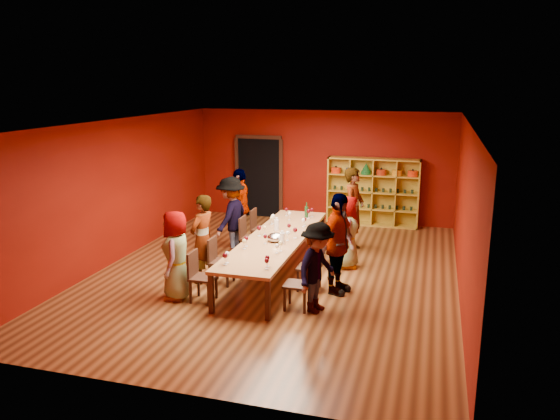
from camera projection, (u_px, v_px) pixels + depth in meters
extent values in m
cube|color=#562F16|center=(277.00, 273.00, 11.00)|extent=(7.10, 9.10, 0.02)
cube|color=#6A0D05|center=(323.00, 166.00, 14.86)|extent=(7.10, 0.02, 3.00)
cube|color=#6A0D05|center=(169.00, 279.00, 6.43)|extent=(7.10, 0.02, 3.00)
cube|color=#6A0D05|center=(118.00, 190.00, 11.59)|extent=(0.02, 9.10, 3.00)
cube|color=#6A0D05|center=(465.00, 212.00, 9.71)|extent=(0.02, 9.10, 3.00)
cube|color=white|center=(276.00, 122.00, 10.30)|extent=(7.10, 9.10, 0.02)
cube|color=#A26F43|center=(277.00, 238.00, 10.83)|extent=(1.10, 4.50, 0.06)
cube|color=black|center=(211.00, 294.00, 9.02)|extent=(0.08, 0.08, 0.69)
cube|color=black|center=(282.00, 227.00, 13.08)|extent=(0.08, 0.08, 0.69)
cube|color=black|center=(268.00, 300.00, 8.75)|extent=(0.08, 0.08, 0.69)
cube|color=black|center=(322.00, 230.00, 12.81)|extent=(0.08, 0.08, 0.69)
cube|color=black|center=(260.00, 178.00, 15.37)|extent=(1.20, 0.14, 2.20)
cube|color=black|center=(258.00, 137.00, 15.04)|extent=(1.32, 0.06, 0.10)
cube|color=black|center=(237.00, 177.00, 15.48)|extent=(0.10, 0.06, 2.20)
cube|color=black|center=(281.00, 179.00, 15.13)|extent=(0.10, 0.06, 2.20)
cube|color=gold|center=(329.00, 190.00, 14.73)|extent=(0.04, 0.40, 1.80)
cube|color=gold|center=(419.00, 195.00, 14.10)|extent=(0.04, 0.40, 1.80)
cube|color=gold|center=(374.00, 159.00, 14.21)|extent=(2.40, 0.40, 0.04)
cube|color=gold|center=(371.00, 224.00, 14.62)|extent=(2.40, 0.40, 0.04)
cube|color=gold|center=(374.00, 191.00, 14.59)|extent=(2.40, 0.02, 1.80)
cube|color=gold|center=(372.00, 209.00, 14.52)|extent=(2.36, 0.38, 0.03)
cube|color=gold|center=(373.00, 192.00, 14.41)|extent=(2.36, 0.38, 0.03)
cube|color=gold|center=(373.00, 175.00, 14.31)|extent=(2.36, 0.38, 0.03)
cube|color=gold|center=(350.00, 191.00, 14.57)|extent=(0.03, 0.38, 1.76)
cube|color=gold|center=(373.00, 192.00, 14.41)|extent=(0.03, 0.38, 1.76)
cube|color=gold|center=(396.00, 193.00, 14.25)|extent=(0.03, 0.38, 1.76)
cylinder|color=#F2390E|center=(336.00, 170.00, 14.55)|extent=(0.26, 0.26, 0.15)
sphere|color=black|center=(336.00, 167.00, 14.53)|extent=(0.05, 0.05, 0.05)
cylinder|color=navy|center=(351.00, 171.00, 14.45)|extent=(0.26, 0.26, 0.15)
sphere|color=black|center=(351.00, 167.00, 14.43)|extent=(0.05, 0.05, 0.05)
cylinder|color=#18612B|center=(366.00, 173.00, 14.35)|extent=(0.26, 0.26, 0.08)
cone|color=#18612B|center=(366.00, 167.00, 14.31)|extent=(0.24, 0.24, 0.22)
cylinder|color=#A82D13|center=(381.00, 172.00, 14.23)|extent=(0.26, 0.26, 0.15)
sphere|color=black|center=(381.00, 169.00, 14.21)|extent=(0.05, 0.05, 0.05)
cylinder|color=#F0A41C|center=(397.00, 173.00, 14.13)|extent=(0.26, 0.26, 0.15)
sphere|color=black|center=(397.00, 169.00, 14.10)|extent=(0.05, 0.05, 0.05)
cylinder|color=#F2390E|center=(413.00, 174.00, 14.02)|extent=(0.26, 0.26, 0.15)
sphere|color=black|center=(413.00, 170.00, 14.00)|extent=(0.05, 0.05, 0.05)
cylinder|color=black|center=(334.00, 204.00, 14.78)|extent=(0.07, 0.07, 0.10)
cylinder|color=black|center=(341.00, 204.00, 14.73)|extent=(0.07, 0.07, 0.10)
cylinder|color=black|center=(348.00, 205.00, 14.68)|extent=(0.07, 0.07, 0.10)
cylinder|color=black|center=(355.00, 205.00, 14.63)|extent=(0.07, 0.07, 0.10)
cylinder|color=black|center=(362.00, 206.00, 14.58)|extent=(0.07, 0.07, 0.10)
cylinder|color=black|center=(369.00, 206.00, 14.53)|extent=(0.07, 0.07, 0.10)
cylinder|color=black|center=(376.00, 206.00, 14.48)|extent=(0.07, 0.07, 0.10)
cylinder|color=black|center=(383.00, 207.00, 14.43)|extent=(0.07, 0.07, 0.10)
cylinder|color=black|center=(390.00, 207.00, 14.38)|extent=(0.07, 0.07, 0.10)
cylinder|color=black|center=(397.00, 208.00, 14.33)|extent=(0.07, 0.07, 0.10)
cylinder|color=black|center=(404.00, 208.00, 14.28)|extent=(0.07, 0.07, 0.10)
cylinder|color=black|center=(411.00, 209.00, 14.23)|extent=(0.07, 0.07, 0.10)
cylinder|color=black|center=(335.00, 188.00, 14.67)|extent=(0.07, 0.07, 0.10)
cylinder|color=black|center=(342.00, 188.00, 14.62)|extent=(0.07, 0.07, 0.10)
cylinder|color=black|center=(348.00, 188.00, 14.57)|extent=(0.07, 0.07, 0.10)
cylinder|color=black|center=(355.00, 189.00, 14.52)|extent=(0.07, 0.07, 0.10)
cylinder|color=black|center=(362.00, 189.00, 14.47)|extent=(0.07, 0.07, 0.10)
cylinder|color=black|center=(369.00, 189.00, 14.42)|extent=(0.07, 0.07, 0.10)
cylinder|color=black|center=(376.00, 190.00, 14.37)|extent=(0.07, 0.07, 0.10)
cylinder|color=black|center=(383.00, 190.00, 14.32)|extent=(0.07, 0.07, 0.10)
cylinder|color=black|center=(391.00, 191.00, 14.27)|extent=(0.07, 0.07, 0.10)
cylinder|color=black|center=(398.00, 191.00, 14.22)|extent=(0.07, 0.07, 0.10)
cylinder|color=black|center=(405.00, 191.00, 14.17)|extent=(0.07, 0.07, 0.10)
cylinder|color=black|center=(412.00, 192.00, 14.13)|extent=(0.07, 0.07, 0.10)
cube|color=black|center=(203.00, 278.00, 9.50)|extent=(0.42, 0.42, 0.04)
cube|color=black|center=(193.00, 264.00, 9.50)|extent=(0.04, 0.40, 0.44)
cube|color=black|center=(190.00, 292.00, 9.44)|extent=(0.04, 0.04, 0.41)
cube|color=black|center=(209.00, 294.00, 9.35)|extent=(0.04, 0.04, 0.41)
cube|color=black|center=(199.00, 285.00, 9.76)|extent=(0.04, 0.04, 0.41)
cube|color=black|center=(216.00, 287.00, 9.67)|extent=(0.04, 0.04, 0.41)
imported|color=tan|center=(176.00, 255.00, 9.55)|extent=(0.59, 0.85, 1.59)
cube|color=black|center=(222.00, 262.00, 10.32)|extent=(0.42, 0.42, 0.04)
cube|color=black|center=(212.00, 249.00, 10.32)|extent=(0.04, 0.40, 0.44)
cube|color=black|center=(210.00, 275.00, 10.26)|extent=(0.04, 0.04, 0.41)
cube|color=black|center=(227.00, 277.00, 10.17)|extent=(0.04, 0.04, 0.41)
cube|color=black|center=(217.00, 269.00, 10.58)|extent=(0.04, 0.04, 0.41)
cube|color=black|center=(234.00, 271.00, 10.49)|extent=(0.04, 0.04, 0.41)
imported|color=#527CAA|center=(202.00, 239.00, 10.33)|extent=(0.58, 0.71, 1.71)
cube|color=black|center=(251.00, 238.00, 11.91)|extent=(0.42, 0.42, 0.04)
cube|color=black|center=(243.00, 226.00, 11.90)|extent=(0.04, 0.40, 0.44)
cube|color=black|center=(241.00, 249.00, 11.84)|extent=(0.04, 0.04, 0.41)
cube|color=black|center=(256.00, 250.00, 11.75)|extent=(0.04, 0.04, 0.41)
cube|color=black|center=(246.00, 245.00, 12.16)|extent=(0.04, 0.04, 0.41)
cube|color=black|center=(261.00, 246.00, 12.07)|extent=(0.04, 0.04, 0.41)
imported|color=pink|center=(231.00, 217.00, 11.92)|extent=(0.58, 1.17, 1.75)
cube|color=black|center=(261.00, 229.00, 12.59)|extent=(0.42, 0.42, 0.04)
cube|color=black|center=(253.00, 219.00, 12.58)|extent=(0.04, 0.40, 0.44)
cube|color=black|center=(252.00, 240.00, 12.53)|extent=(0.04, 0.04, 0.41)
cube|color=black|center=(266.00, 241.00, 12.44)|extent=(0.04, 0.04, 0.41)
cube|color=black|center=(257.00, 236.00, 12.85)|extent=(0.04, 0.04, 0.41)
cube|color=black|center=(270.00, 237.00, 12.75)|extent=(0.04, 0.04, 0.41)
imported|color=#121634|center=(240.00, 207.00, 12.61)|extent=(0.60, 1.12, 1.82)
cube|color=black|center=(297.00, 285.00, 9.18)|extent=(0.42, 0.42, 0.04)
cube|color=black|center=(308.00, 272.00, 9.07)|extent=(0.04, 0.40, 0.44)
cube|color=black|center=(285.00, 300.00, 9.12)|extent=(0.04, 0.04, 0.41)
cube|color=black|center=(304.00, 302.00, 9.03)|extent=(0.04, 0.04, 0.41)
cube|color=black|center=(290.00, 292.00, 9.44)|extent=(0.04, 0.04, 0.41)
cube|color=black|center=(309.00, 294.00, 9.35)|extent=(0.04, 0.04, 0.41)
imported|color=#121433|center=(317.00, 267.00, 9.01)|extent=(0.69, 1.07, 1.54)
cube|color=black|center=(309.00, 267.00, 10.02)|extent=(0.42, 0.42, 0.04)
cube|color=black|center=(320.00, 256.00, 9.92)|extent=(0.04, 0.40, 0.44)
cube|color=black|center=(298.00, 281.00, 9.96)|extent=(0.04, 0.04, 0.41)
cube|color=black|center=(316.00, 283.00, 9.87)|extent=(0.04, 0.04, 0.41)
cube|color=black|center=(302.00, 275.00, 10.28)|extent=(0.04, 0.04, 0.41)
cube|color=black|center=(320.00, 277.00, 10.19)|extent=(0.04, 0.04, 0.41)
imported|color=#15173C|center=(338.00, 244.00, 9.77)|extent=(0.78, 1.18, 1.85)
cube|color=black|center=(325.00, 245.00, 11.36)|extent=(0.42, 0.42, 0.04)
cube|color=black|center=(334.00, 235.00, 11.26)|extent=(0.04, 0.40, 0.44)
cube|color=black|center=(315.00, 257.00, 11.30)|extent=(0.04, 0.04, 0.41)
cube|color=black|center=(331.00, 259.00, 11.21)|extent=(0.04, 0.04, 0.41)
cube|color=black|center=(318.00, 252.00, 11.62)|extent=(0.04, 0.04, 0.41)
cube|color=black|center=(334.00, 254.00, 11.53)|extent=(0.04, 0.04, 0.41)
imported|color=#525257|center=(348.00, 232.00, 11.16)|extent=(0.54, 0.80, 1.50)
cube|color=black|center=(335.00, 230.00, 12.51)|extent=(0.42, 0.42, 0.04)
cube|color=black|center=(344.00, 221.00, 12.40)|extent=(0.04, 0.40, 0.44)
cube|color=black|center=(326.00, 241.00, 12.45)|extent=(0.04, 0.04, 0.41)
cube|color=black|center=(341.00, 242.00, 12.36)|extent=(0.04, 0.04, 0.41)
cube|color=black|center=(329.00, 237.00, 12.77)|extent=(0.04, 0.04, 0.41)
cube|color=black|center=(344.00, 238.00, 12.68)|extent=(0.04, 0.04, 0.41)
imported|color=#5775B4|center=(353.00, 209.00, 12.28)|extent=(0.61, 0.76, 1.90)
cylinder|color=white|center=(272.00, 224.00, 11.76)|extent=(0.06, 0.06, 0.01)
cylinder|color=white|center=(272.00, 222.00, 11.75)|extent=(0.01, 0.01, 0.10)
ellipsoid|color=beige|center=(272.00, 218.00, 11.73)|extent=(0.07, 0.07, 0.08)
cylinder|color=white|center=(305.00, 225.00, 11.67)|extent=(0.06, 0.06, 0.01)
cylinder|color=white|center=(305.00, 223.00, 11.65)|extent=(0.01, 0.01, 0.10)
ellipsoid|color=#41070E|center=(305.00, 219.00, 11.64)|extent=(0.07, 0.07, 0.08)
cylinder|color=white|center=(288.00, 240.00, 10.57)|extent=(0.06, 0.06, 0.01)
cylinder|color=white|center=(288.00, 238.00, 10.56)|extent=(0.01, 0.01, 0.11)
ellipsoid|color=white|center=(288.00, 233.00, 10.54)|extent=(0.08, 0.08, 0.09)
cylinder|color=white|center=(244.00, 249.00, 10.06)|extent=(0.06, 0.06, 0.01)
cylinder|color=white|center=(244.00, 246.00, 10.04)|extent=(0.01, 0.01, 0.11)
ellipsoid|color=beige|center=(244.00, 241.00, 10.02)|extent=(0.08, 0.08, 0.09)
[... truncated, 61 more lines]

